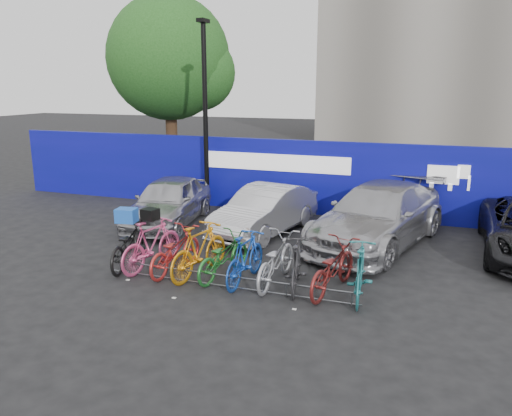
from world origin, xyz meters
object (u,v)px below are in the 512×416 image
at_px(car_1, 265,211).
at_px(bike_4, 223,256).
at_px(bike_2, 175,251).
at_px(bike_7, 296,265).
at_px(bike_0, 128,244).
at_px(car_2, 378,215).
at_px(bike_5, 245,258).
at_px(bike_9, 360,272).
at_px(car_0, 169,201).
at_px(bike_6, 275,260).
at_px(bike_1, 152,244).
at_px(bike_8, 333,267).
at_px(tree, 174,61).
at_px(lamppost, 205,112).
at_px(bike_3, 199,250).
at_px(bike_rack, 226,281).

distance_m(car_1, bike_4, 3.48).
xyz_separation_m(bike_2, bike_7, (2.83, -0.07, 0.02)).
bearing_deg(bike_0, car_2, -156.84).
bearing_deg(bike_5, bike_9, -175.94).
distance_m(car_0, bike_6, 5.56).
relative_size(car_0, car_2, 0.78).
height_order(car_1, bike_1, car_1).
bearing_deg(bike_8, car_1, -40.13).
xyz_separation_m(car_0, bike_9, (6.21, -3.55, -0.16)).
relative_size(bike_0, bike_7, 1.16).
bearing_deg(bike_2, bike_0, 6.86).
bearing_deg(tree, bike_1, -65.06).
relative_size(bike_2, bike_4, 1.02).
xyz_separation_m(lamppost, bike_0, (0.53, -5.51, -2.74)).
bearing_deg(lamppost, car_0, -99.27).
xyz_separation_m(tree, bike_7, (8.14, -10.22, -4.55)).
relative_size(tree, car_1, 1.93).
height_order(bike_0, bike_3, bike_3).
xyz_separation_m(bike_5, bike_7, (1.11, 0.01, -0.03)).
height_order(bike_1, bike_3, bike_3).
relative_size(bike_6, bike_8, 1.00).
bearing_deg(bike_4, bike_3, 23.62).
bearing_deg(car_1, bike_7, -50.32).
xyz_separation_m(bike_2, bike_6, (2.34, 0.09, 0.03)).
height_order(car_1, car_2, car_2).
distance_m(bike_1, bike_3, 1.24).
bearing_deg(bike_0, car_1, -132.67).
relative_size(bike_5, bike_8, 0.91).
relative_size(lamppost, car_2, 1.13).
xyz_separation_m(car_0, bike_8, (5.64, -3.42, -0.19)).
distance_m(bike_rack, bike_1, 2.16).
height_order(bike_rack, bike_2, bike_2).
xyz_separation_m(bike_4, bike_9, (2.98, -0.13, 0.07)).
distance_m(car_1, bike_7, 4.04).
bearing_deg(bike_9, bike_3, -5.25).
distance_m(bike_4, bike_8, 2.41).
bearing_deg(car_2, car_1, -161.74).
height_order(lamppost, car_0, lamppost).
bearing_deg(bike_9, bike_0, -5.62).
xyz_separation_m(bike_rack, bike_9, (2.68, 0.42, 0.40)).
relative_size(bike_5, bike_6, 0.91).
distance_m(car_2, bike_6, 3.91).
bearing_deg(tree, bike_2, -62.36).
bearing_deg(bike_4, bike_7, -172.44).
height_order(bike_6, bike_7, bike_6).
bearing_deg(bike_9, bike_6, -10.39).
bearing_deg(bike_3, bike_2, 5.74).
relative_size(bike_4, bike_8, 0.92).
xyz_separation_m(bike_5, bike_9, (2.42, -0.00, 0.01)).
distance_m(bike_rack, bike_5, 0.64).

